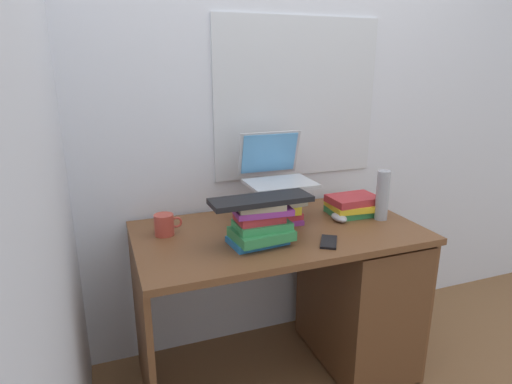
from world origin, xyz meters
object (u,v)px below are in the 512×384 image
book_stack_side (352,205)px  keyboard (261,200)px  book_stack_tall (280,202)px  cell_phone (329,242)px  laptop (275,170)px  water_bottle (382,195)px  mug (165,225)px  computer_mouse (339,218)px  desk (339,289)px  book_stack_keyboard_riser (260,225)px

book_stack_side → keyboard: size_ratio=0.58×
book_stack_tall → cell_phone: (0.09, -0.31, -0.09)m
laptop → cell_phone: size_ratio=2.28×
book_stack_side → cell_phone: 0.40m
keyboard → water_bottle: water_bottle is taller
mug → water_bottle: (1.01, -0.16, 0.07)m
book_stack_tall → computer_mouse: bearing=-20.8°
laptop → water_bottle: bearing=-23.2°
computer_mouse → cell_phone: bearing=-130.1°
book_stack_side → mug: book_stack_side is taller
keyboard → cell_phone: (0.27, -0.09, -0.19)m
book_stack_tall → mug: book_stack_tall is taller
book_stack_side → computer_mouse: bearing=-149.4°
water_bottle → desk: bearing=174.6°
keyboard → mug: (-0.36, 0.24, -0.15)m
keyboard → computer_mouse: bearing=13.5°
keyboard → water_bottle: bearing=5.4°
desk → cell_phone: (-0.19, -0.19, 0.35)m
desk → water_bottle: 0.51m
water_bottle → cell_phone: size_ratio=1.76×
cell_phone → mug: bearing=-175.5°
laptop → cell_phone: bearing=-76.6°
computer_mouse → water_bottle: 0.23m
book_stack_keyboard_riser → mug: 0.43m
cell_phone → book_stack_keyboard_riser: bearing=-167.5°
book_stack_keyboard_riser → water_bottle: size_ratio=1.10×
desk → keyboard: bearing=-168.2°
desk → water_bottle: size_ratio=5.35×
book_stack_keyboard_riser → computer_mouse: book_stack_keyboard_riser is taller
water_bottle → cell_phone: (-0.38, -0.17, -0.11)m
book_stack_keyboard_riser → computer_mouse: 0.47m
desk → computer_mouse: (-0.01, 0.02, 0.37)m
desk → water_bottle: water_bottle is taller
desk → water_bottle: bearing=-5.4°
keyboard → cell_phone: 0.34m
computer_mouse → mug: mug is taller
mug → cell_phone: size_ratio=0.91×
desk → laptop: laptop is taller
desk → cell_phone: bearing=-134.6°
desk → book_stack_side: (0.10, 0.09, 0.40)m
book_stack_keyboard_riser → mug: (-0.36, 0.24, -0.04)m
keyboard → laptop: bearing=55.7°
book_stack_tall → book_stack_side: bearing=-5.4°
laptop → keyboard: (-0.18, -0.28, -0.04)m
keyboard → water_bottle: 0.66m
book_stack_side → mug: (-0.92, 0.06, -0.00)m
book_stack_side → water_bottle: bearing=-49.2°
book_stack_keyboard_riser → computer_mouse: size_ratio=2.53×
laptop → cell_phone: (0.09, -0.37, -0.23)m
desk → book_stack_tall: (-0.28, 0.12, 0.45)m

